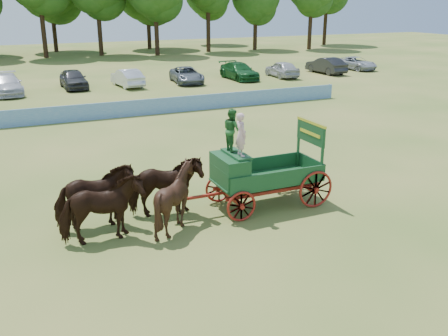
% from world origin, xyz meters
% --- Properties ---
extents(ground, '(160.00, 160.00, 0.00)m').
position_xyz_m(ground, '(0.00, 0.00, 0.00)').
color(ground, olive).
rests_on(ground, ground).
extents(horse_lead_left, '(2.57, 1.19, 2.17)m').
position_xyz_m(horse_lead_left, '(-8.96, 0.82, 1.08)').
color(horse_lead_left, black).
rests_on(horse_lead_left, ground).
extents(horse_lead_right, '(2.60, 1.24, 2.17)m').
position_xyz_m(horse_lead_right, '(-8.96, 1.92, 1.08)').
color(horse_lead_right, black).
rests_on(horse_lead_right, ground).
extents(horse_wheel_left, '(1.98, 1.77, 2.17)m').
position_xyz_m(horse_wheel_left, '(-6.56, 0.82, 1.09)').
color(horse_wheel_left, black).
rests_on(horse_wheel_left, ground).
extents(horse_wheel_right, '(2.74, 1.64, 2.17)m').
position_xyz_m(horse_wheel_right, '(-6.56, 1.92, 1.08)').
color(horse_wheel_right, black).
rests_on(horse_wheel_right, ground).
extents(farm_dray, '(6.00, 2.00, 3.65)m').
position_xyz_m(farm_dray, '(-3.59, 1.39, 1.60)').
color(farm_dray, '#9C2C0F').
rests_on(farm_dray, ground).
extents(sponsor_banner, '(26.00, 0.08, 1.05)m').
position_xyz_m(sponsor_banner, '(-1.00, 18.00, 0.53)').
color(sponsor_banner, '#2068AD').
rests_on(sponsor_banner, ground).
extents(parked_cars, '(52.91, 7.29, 1.64)m').
position_xyz_m(parked_cars, '(-0.85, 29.80, 0.77)').
color(parked_cars, silver).
rests_on(parked_cars, ground).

